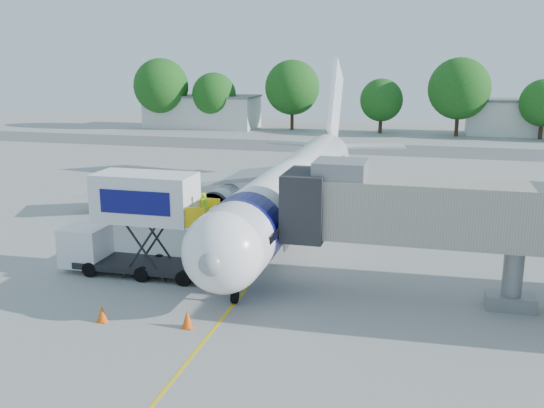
% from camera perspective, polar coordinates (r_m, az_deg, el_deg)
% --- Properties ---
extents(ground, '(160.00, 160.00, 0.00)m').
position_cam_1_polar(ground, '(37.64, 0.93, -3.83)').
color(ground, '#969693').
rests_on(ground, ground).
extents(guidance_line, '(0.15, 70.00, 0.01)m').
position_cam_1_polar(guidance_line, '(37.64, 0.93, -3.83)').
color(guidance_line, yellow).
rests_on(guidance_line, ground).
extents(taxiway_strip, '(120.00, 10.00, 0.01)m').
position_cam_1_polar(taxiway_strip, '(78.19, 8.17, 5.18)').
color(taxiway_strip, '#59595B').
rests_on(taxiway_strip, ground).
extents(aircraft, '(34.17, 37.73, 11.35)m').
position_cam_1_polar(aircraft, '(40.79, 2.30, 1.81)').
color(aircraft, white).
rests_on(aircraft, ground).
extents(jet_bridge, '(13.90, 3.20, 6.60)m').
position_cam_1_polar(jet_bridge, '(28.78, 13.27, -0.72)').
color(jet_bridge, '#9F9888').
rests_on(jet_bridge, ground).
extents(catering_hiloader, '(8.50, 2.44, 5.50)m').
position_cam_1_polar(catering_hiloader, '(32.65, -12.77, -1.87)').
color(catering_hiloader, black).
rests_on(catering_hiloader, ground).
extents(ground_tug, '(3.84, 2.54, 1.41)m').
position_cam_1_polar(ground_tug, '(24.53, -15.42, -12.37)').
color(ground_tug, silver).
rests_on(ground_tug, ground).
extents(safety_cone_a, '(0.50, 0.50, 0.80)m').
position_cam_1_polar(safety_cone_a, '(26.61, -7.97, -10.71)').
color(safety_cone_a, '#DA500B').
rests_on(safety_cone_a, ground).
extents(safety_cone_b, '(0.48, 0.48, 0.76)m').
position_cam_1_polar(safety_cone_b, '(27.96, -15.69, -9.91)').
color(safety_cone_b, '#DA500B').
rests_on(safety_cone_b, ground).
extents(outbuilding_left, '(18.40, 8.40, 5.30)m').
position_cam_1_polar(outbuilding_left, '(102.01, -6.59, 8.67)').
color(outbuilding_left, silver).
rests_on(outbuilding_left, ground).
extents(outbuilding_right, '(16.40, 7.40, 5.30)m').
position_cam_1_polar(outbuilding_right, '(98.26, 22.55, 7.55)').
color(outbuilding_right, silver).
rests_on(outbuilding_right, ground).
extents(tree_a, '(8.82, 8.82, 11.25)m').
position_cam_1_polar(tree_a, '(101.21, -10.39, 10.87)').
color(tree_a, '#382314').
rests_on(tree_a, ground).
extents(tree_b, '(7.08, 7.08, 9.03)m').
position_cam_1_polar(tree_b, '(98.99, -5.48, 10.19)').
color(tree_b, '#382314').
rests_on(tree_b, ground).
extents(tree_c, '(8.64, 8.64, 11.01)m').
position_cam_1_polar(tree_c, '(97.62, 1.92, 10.90)').
color(tree_c, '#382314').
rests_on(tree_c, ground).
extents(tree_d, '(6.48, 6.48, 8.26)m').
position_cam_1_polar(tree_d, '(94.68, 10.26, 9.60)').
color(tree_d, '#382314').
rests_on(tree_d, ground).
extents(tree_e, '(8.93, 8.93, 11.38)m').
position_cam_1_polar(tree_e, '(93.26, 17.21, 10.33)').
color(tree_e, '#382314').
rests_on(tree_e, ground).
extents(tree_f, '(6.61, 6.61, 8.43)m').
position_cam_1_polar(tree_f, '(94.12, 24.19, 8.68)').
color(tree_f, '#382314').
rests_on(tree_f, ground).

